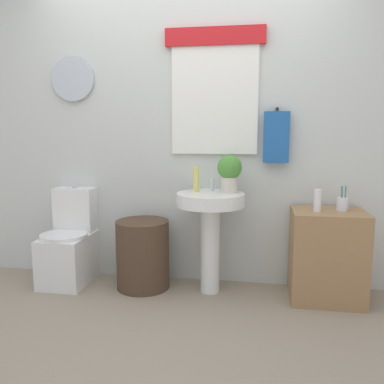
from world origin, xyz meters
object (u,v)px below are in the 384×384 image
(pedestal_sink, at_px, (210,218))
(soap_bottle, at_px, (196,179))
(potted_plant, at_px, (230,171))
(toothbrush_cup, at_px, (342,204))
(lotion_bottle, at_px, (318,200))
(laundry_hamper, at_px, (143,254))
(toilet, at_px, (70,246))
(wooden_cabinet, at_px, (327,255))

(pedestal_sink, xyz_separation_m, soap_bottle, (-0.12, 0.05, 0.29))
(potted_plant, distance_m, toothbrush_cup, 0.87)
(potted_plant, distance_m, lotion_bottle, 0.69)
(laundry_hamper, relative_size, soap_bottle, 2.83)
(potted_plant, relative_size, toothbrush_cup, 1.58)
(pedestal_sink, height_order, lotion_bottle, lotion_bottle)
(pedestal_sink, bearing_deg, soap_bottle, 157.38)
(toilet, distance_m, pedestal_sink, 1.24)
(toilet, distance_m, laundry_hamper, 0.65)
(toilet, xyz_separation_m, soap_bottle, (1.08, 0.01, 0.59))
(toilet, relative_size, wooden_cabinet, 1.17)
(laundry_hamper, height_order, potted_plant, potted_plant)
(laundry_hamper, bearing_deg, potted_plant, 4.95)
(toilet, height_order, potted_plant, potted_plant)
(potted_plant, height_order, lotion_bottle, potted_plant)
(laundry_hamper, bearing_deg, soap_bottle, 6.59)
(pedestal_sink, xyz_separation_m, toothbrush_cup, (0.98, 0.02, 0.14))
(potted_plant, bearing_deg, pedestal_sink, -156.80)
(toilet, relative_size, lotion_bottle, 4.85)
(laundry_hamper, distance_m, pedestal_sink, 0.64)
(lotion_bottle, bearing_deg, laundry_hamper, 178.30)
(lotion_bottle, bearing_deg, potted_plant, 171.32)
(soap_bottle, bearing_deg, toilet, -179.28)
(wooden_cabinet, relative_size, lotion_bottle, 4.14)
(toothbrush_cup, bearing_deg, pedestal_sink, -178.84)
(laundry_hamper, bearing_deg, pedestal_sink, -0.00)
(toilet, relative_size, pedestal_sink, 1.01)
(laundry_hamper, height_order, lotion_bottle, lotion_bottle)
(pedestal_sink, xyz_separation_m, wooden_cabinet, (0.89, 0.00, -0.26))
(toilet, relative_size, laundry_hamper, 1.45)
(laundry_hamper, relative_size, toothbrush_cup, 3.01)
(wooden_cabinet, distance_m, soap_bottle, 1.15)
(pedestal_sink, relative_size, potted_plant, 2.73)
(lotion_bottle, distance_m, toothbrush_cup, 0.20)
(wooden_cabinet, distance_m, toothbrush_cup, 0.41)
(pedestal_sink, relative_size, toothbrush_cup, 4.31)
(potted_plant, height_order, toothbrush_cup, potted_plant)
(laundry_hamper, relative_size, potted_plant, 1.91)
(pedestal_sink, bearing_deg, potted_plant, 23.20)
(lotion_bottle, bearing_deg, toilet, 177.81)
(toilet, bearing_deg, lotion_bottle, -2.19)
(toilet, bearing_deg, laundry_hamper, -3.21)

